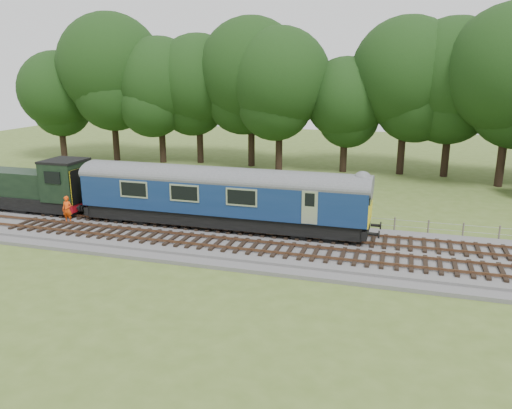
% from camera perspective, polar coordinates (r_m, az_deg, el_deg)
% --- Properties ---
extents(ground, '(120.00, 120.00, 0.00)m').
position_cam_1_polar(ground, '(28.96, 3.26, -4.83)').
color(ground, '#4C6324').
rests_on(ground, ground).
extents(ballast, '(70.00, 7.00, 0.35)m').
position_cam_1_polar(ballast, '(28.90, 3.26, -4.50)').
color(ballast, '#4C4C4F').
rests_on(ballast, ground).
extents(track_north, '(67.20, 2.40, 0.21)m').
position_cam_1_polar(track_north, '(30.11, 3.89, -3.21)').
color(track_north, black).
rests_on(track_north, ballast).
extents(track_south, '(67.20, 2.40, 0.21)m').
position_cam_1_polar(track_south, '(27.36, 2.48, -5.10)').
color(track_south, black).
rests_on(track_south, ballast).
extents(fence, '(64.00, 0.12, 1.00)m').
position_cam_1_polar(fence, '(33.13, 5.08, -2.29)').
color(fence, '#6B6054').
rests_on(fence, ground).
extents(tree_line, '(70.00, 8.00, 18.00)m').
position_cam_1_polar(tree_line, '(49.90, 9.18, 3.46)').
color(tree_line, black).
rests_on(tree_line, ground).
extents(dmu_railcar, '(18.05, 2.86, 3.88)m').
position_cam_1_polar(dmu_railcar, '(30.73, -4.02, 1.40)').
color(dmu_railcar, black).
rests_on(dmu_railcar, ground).
extents(shunter_loco, '(8.91, 2.60, 3.38)m').
position_cam_1_polar(shunter_loco, '(37.99, -24.09, 1.77)').
color(shunter_loco, black).
rests_on(shunter_loco, ground).
extents(worker, '(0.69, 0.49, 1.75)m').
position_cam_1_polar(worker, '(34.19, -20.76, -0.54)').
color(worker, '#F2480C').
rests_on(worker, ballast).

